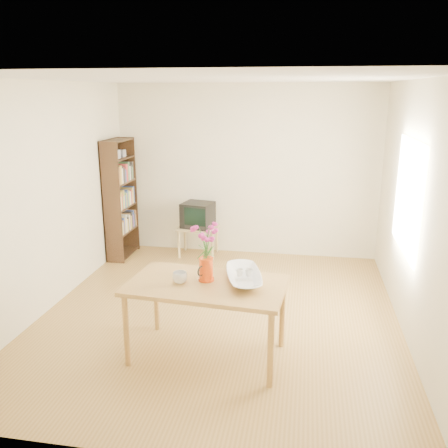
% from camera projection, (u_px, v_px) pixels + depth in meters
% --- Properties ---
extents(room, '(4.50, 4.50, 4.50)m').
position_uv_depth(room, '(222.00, 204.00, 5.10)').
color(room, olive).
rests_on(room, ground).
extents(table, '(1.53, 0.95, 0.75)m').
position_uv_depth(table, '(207.00, 291.00, 4.44)').
color(table, olive).
rests_on(table, ground).
extents(tv_stand, '(0.60, 0.45, 0.46)m').
position_uv_depth(tv_stand, '(198.00, 231.00, 7.33)').
color(tv_stand, tan).
rests_on(tv_stand, ground).
extents(bookshelf, '(0.28, 0.70, 1.80)m').
position_uv_depth(bookshelf, '(121.00, 203.00, 7.19)').
color(bookshelf, black).
rests_on(bookshelf, ground).
extents(pitcher, '(0.15, 0.22, 0.23)m').
position_uv_depth(pitcher, '(206.00, 270.00, 4.46)').
color(pitcher, '#CA3E0B').
rests_on(pitcher, table).
extents(flowers, '(0.26, 0.26, 0.37)m').
position_uv_depth(flowers, '(206.00, 240.00, 4.38)').
color(flowers, '#C02D8F').
rests_on(flowers, pitcher).
extents(mug, '(0.14, 0.14, 0.11)m').
position_uv_depth(mug, '(180.00, 278.00, 4.41)').
color(mug, white).
rests_on(mug, table).
extents(bowl, '(0.58, 0.58, 0.45)m').
position_uv_depth(bowl, '(244.00, 258.00, 4.43)').
color(bowl, white).
rests_on(bowl, table).
extents(teacup_a, '(0.09, 0.09, 0.06)m').
position_uv_depth(teacup_a, '(240.00, 262.00, 4.45)').
color(teacup_a, white).
rests_on(teacup_a, bowl).
extents(teacup_b, '(0.07, 0.07, 0.06)m').
position_uv_depth(teacup_b, '(249.00, 262.00, 4.45)').
color(teacup_b, white).
rests_on(teacup_b, bowl).
extents(television, '(0.51, 0.48, 0.38)m').
position_uv_depth(television, '(198.00, 214.00, 7.27)').
color(television, black).
rests_on(television, tv_stand).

